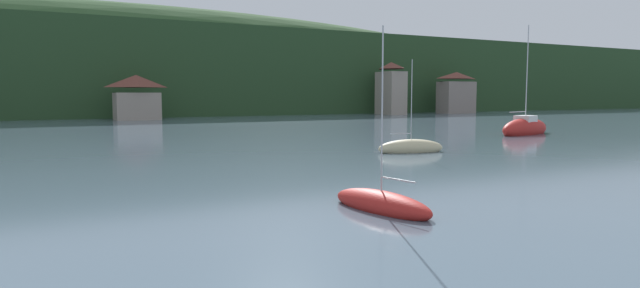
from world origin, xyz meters
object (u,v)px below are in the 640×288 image
(shore_building_westcentral, at_px, (137,98))
(sailboat_mid_4, at_px, (411,148))
(sailboat_near_5, at_px, (381,204))
(shore_building_central, at_px, (391,89))
(shore_building_eastcentral, at_px, (456,93))
(sailboat_far_6, at_px, (525,129))

(shore_building_westcentral, height_order, sailboat_mid_4, shore_building_westcentral)
(shore_building_westcentral, xyz_separation_m, sailboat_near_5, (-3.24, -66.95, -2.96))
(shore_building_westcentral, bearing_deg, sailboat_mid_4, -81.48)
(shore_building_central, bearing_deg, shore_building_westcentral, -179.83)
(sailboat_mid_4, xyz_separation_m, sailboat_near_5, (-11.28, -13.26, -0.06))
(sailboat_mid_4, bearing_deg, shore_building_eastcentral, 57.61)
(shore_building_central, height_order, sailboat_far_6, sailboat_far_6)
(shore_building_westcentral, height_order, sailboat_far_6, sailboat_far_6)
(shore_building_central, bearing_deg, sailboat_far_6, -111.08)
(shore_building_westcentral, distance_m, shore_building_eastcentral, 59.44)
(sailboat_mid_4, xyz_separation_m, sailboat_far_6, (18.67, 7.47, 0.26))
(shore_building_central, bearing_deg, shore_building_eastcentral, -3.13)
(shore_building_westcentral, distance_m, sailboat_near_5, 67.09)
(shore_building_central, bearing_deg, sailboat_mid_4, -124.17)
(shore_building_westcentral, distance_m, sailboat_mid_4, 54.37)
(shore_building_central, xyz_separation_m, sailboat_far_6, (-17.86, -46.35, -4.10))
(shore_building_central, relative_size, sailboat_mid_4, 1.56)
(sailboat_near_5, relative_size, sailboat_far_6, 0.57)
(sailboat_near_5, bearing_deg, sailboat_mid_4, -50.17)
(sailboat_mid_4, bearing_deg, sailboat_far_6, 33.53)
(sailboat_mid_4, bearing_deg, shore_building_central, 67.55)
(sailboat_far_6, bearing_deg, sailboat_near_5, -161.14)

